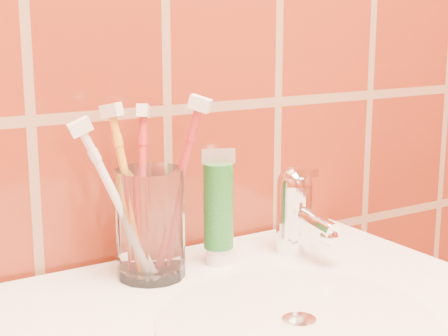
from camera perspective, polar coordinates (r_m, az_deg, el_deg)
glass_tumbler at (r=0.84m, az=-6.14°, el=-4.61°), size 0.11×0.11×0.14m
toothpaste_tube at (r=0.88m, az=-0.47°, el=-3.59°), size 0.04×0.04×0.15m
faucet at (r=0.93m, az=6.03°, el=-3.27°), size 0.05×0.11×0.12m
toothbrush_0 at (r=0.81m, az=-8.75°, el=-2.97°), size 0.14×0.12×0.21m
toothbrush_1 at (r=0.83m, az=-3.97°, el=-1.75°), size 0.14×0.14×0.24m
toothbrush_2 at (r=0.83m, az=-7.90°, el=-2.12°), size 0.09×0.12×0.23m
toothbrush_3 at (r=0.85m, az=-6.77°, el=-1.92°), size 0.10×0.11×0.22m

